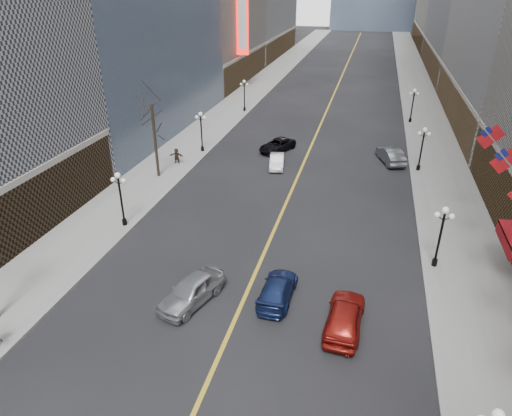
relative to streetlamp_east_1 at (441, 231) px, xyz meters
The scene contains 20 objects.
sidewalk_east 40.16m from the streetlamp_east_1, 86.85° to the left, with size 6.00×230.00×0.15m, color gray.
sidewalk_west 47.68m from the streetlamp_east_1, 122.82° to the left, with size 6.00×230.00×0.15m, color gray.
lane_line 51.45m from the streetlamp_east_1, 103.28° to the left, with size 0.25×200.00×0.02m, color gold.
streetlamp_east_1 is the anchor object (origin of this frame).
streetlamp_east_2 18.00m from the streetlamp_east_1, 90.00° to the left, with size 1.26×0.44×4.52m.
streetlamp_east_3 36.00m from the streetlamp_east_1, 90.00° to the left, with size 1.26×0.44×4.52m.
streetlamp_west_1 23.60m from the streetlamp_east_1, behind, with size 1.26×0.44×4.52m.
streetlamp_west_2 29.68m from the streetlamp_east_1, 142.67° to the left, with size 1.26×0.44×4.52m.
streetlamp_west_3 43.05m from the streetlamp_east_1, 123.25° to the left, with size 1.26×0.44×4.52m.
flag_4 5.96m from the streetlamp_east_1, 29.66° to the left, with size 2.87×0.12×2.87m.
flag_5 8.98m from the streetlamp_east_1, 63.36° to the left, with size 2.87×0.12×2.87m.
theatre_marquee 57.87m from the streetlamp_east_1, 118.97° to the left, with size 2.00×0.55×12.00m.
tree_west_far 27.41m from the streetlamp_east_1, 158.43° to the left, with size 3.60×3.60×7.92m.
car_nb_near 16.81m from the streetlamp_east_1, 152.75° to the right, with size 2.00×4.98×1.70m, color #A9ACB0.
car_nb_mid 21.32m from the streetlamp_east_1, 132.75° to the left, with size 1.41×4.05×1.33m, color white.
car_nb_far 25.67m from the streetlamp_east_1, 126.93° to the left, with size 2.30×4.99×1.39m, color black.
car_sb_near 11.71m from the streetlamp_east_1, 148.49° to the right, with size 1.93×4.74×1.38m, color navy.
car_sb_mid 9.73m from the streetlamp_east_1, 125.82° to the right, with size 2.02×5.02×1.71m, color maroon.
car_sb_far 20.22m from the streetlamp_east_1, 98.00° to the left, with size 1.77×5.07×1.67m, color #52565A.
ped_west_far 28.47m from the streetlamp_east_1, 151.20° to the left, with size 1.54×0.44×1.66m, color #31261B.
Camera 1 is at (6.33, 1.50, 17.96)m, focal length 32.00 mm.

